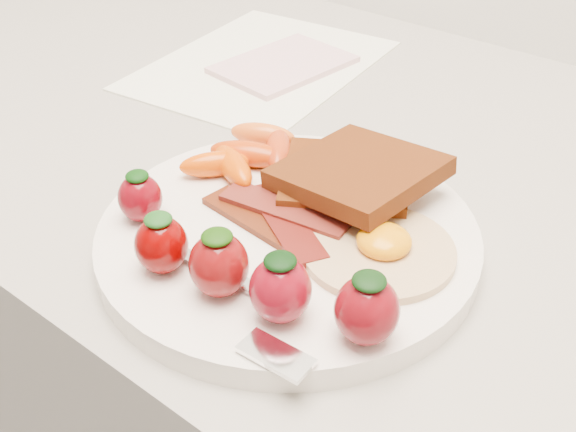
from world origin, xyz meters
The scene contains 10 objects.
plate centered at (-0.03, 1.55, 0.91)m, with size 0.27×0.27×0.02m, color white.
toast_lower centered at (-0.03, 1.62, 0.93)m, with size 0.09×0.09×0.01m, color #45210A.
toast_upper centered at (-0.01, 1.62, 0.94)m, with size 0.10×0.10×0.01m, color black.
fried_egg centered at (0.04, 1.57, 0.92)m, with size 0.11×0.11×0.02m.
bacon_strips centered at (-0.04, 1.55, 0.92)m, with size 0.12×0.07×0.01m.
baby_carrots centered at (-0.11, 1.60, 0.93)m, with size 0.08×0.11×0.02m.
strawberries centered at (-0.01, 1.48, 0.94)m, with size 0.23×0.07×0.05m.
fork centered at (0.00, 1.47, 0.92)m, with size 0.16×0.05×0.00m.
paper_sheet centered at (-0.25, 1.79, 0.90)m, with size 0.20×0.27×0.00m, color white.
notepad centered at (-0.23, 1.79, 0.91)m, with size 0.10×0.14×0.01m, color beige.
Camera 1 is at (0.23, 1.24, 1.22)m, focal length 45.00 mm.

